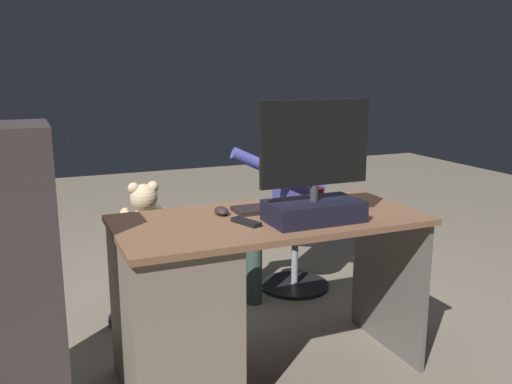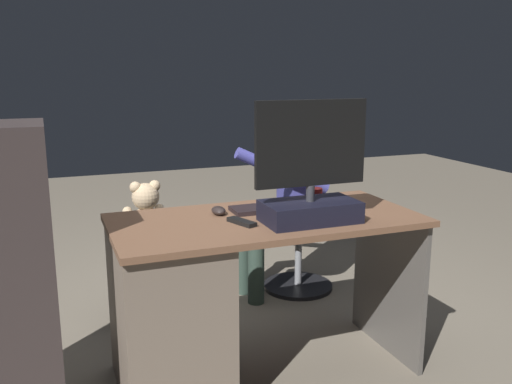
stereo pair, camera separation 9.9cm
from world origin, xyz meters
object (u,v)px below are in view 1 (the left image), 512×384
Objects in this scene: keyboard at (278,207)px; person at (285,184)px; computer_mouse at (221,211)px; tv_remote at (246,222)px; office_chair_teddy at (147,274)px; teddy_bear at (144,214)px; visitor_chair at (295,248)px; monitor at (314,186)px; cup at (317,198)px; desk at (195,303)px.

person is (-0.41, -0.75, -0.07)m from keyboard.
person is at bearing -132.64° from computer_mouse.
keyboard reaches higher than tv_remote.
tv_remote is at bearing 37.62° from keyboard.
teddy_bear is at bearing -90.00° from office_chair_teddy.
visitor_chair is 0.43m from person.
office_chair_teddy is (0.21, -0.65, -0.50)m from computer_mouse.
monitor is at bearing 102.19° from keyboard.
cup is 0.63× the size of tv_remote.
monitor is 1.12× the size of office_chair_teddy.
tv_remote is (0.28, -0.07, -0.14)m from monitor.
monitor is (-0.50, 0.13, 0.50)m from desk.
teddy_bear is (0.67, -0.71, -0.18)m from cup.
desk is at bearing 43.10° from visitor_chair.
monitor is 1.54× the size of teddy_bear.
visitor_chair is at bearing -147.86° from tv_remote.
keyboard is 2.80× the size of tv_remote.
teddy_bear reaches higher than desk.
teddy_bear is at bearing -93.34° from tv_remote.
tv_remote is at bearing 163.01° from desk.
keyboard is at bearing -165.71° from desk.
keyboard is 4.38× the size of computer_mouse.
computer_mouse is (0.28, -0.01, 0.01)m from keyboard.
computer_mouse is at bearing 47.36° from person.
person is (-0.90, -0.09, 0.42)m from office_chair_teddy.
monitor is 0.44m from computer_mouse.
keyboard is 1.02m from visitor_chair.
monitor is at bearing 142.36° from computer_mouse.
keyboard is at bearing 61.49° from person.
monitor is at bearing 121.06° from office_chair_teddy.
desk is 1.16× the size of person.
teddy_bear reaches higher than tv_remote.
keyboard is at bearing 178.62° from computer_mouse.
desk is at bearing 14.29° from keyboard.
tv_remote is (0.23, 0.18, -0.00)m from keyboard.
office_chair_teddy is (0.49, -0.66, -0.49)m from keyboard.
cup reaches higher than visitor_chair.
desk reaches higher than visitor_chair.
office_chair_teddy is at bearing -93.12° from tv_remote.
teddy_bear is at bearing -53.68° from keyboard.
desk is 0.42m from computer_mouse.
cup reaches higher than desk.
office_chair_teddy is at bearing 5.75° from person.
keyboard is 1.25× the size of teddy_bear.
person is at bearing -174.97° from teddy_bear.
monitor reaches higher than visitor_chair.
person reaches higher than desk.
monitor is 1.10m from teddy_bear.
tv_remote reaches higher than office_chair_teddy.
tv_remote is at bearing 52.55° from visitor_chair.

